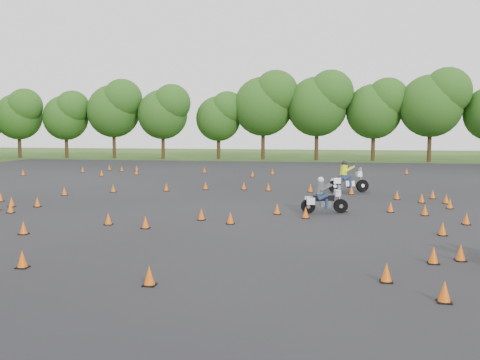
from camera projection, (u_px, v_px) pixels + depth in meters
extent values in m
plane|color=#2D5119|center=(224.00, 218.00, 21.90)|extent=(140.00, 140.00, 0.00)
plane|color=black|center=(246.00, 199.00, 27.78)|extent=(62.00, 62.00, 0.00)
cone|color=#E15609|center=(446.00, 199.00, 26.14)|extent=(0.26, 0.26, 0.45)
cone|color=#E15609|center=(206.00, 186.00, 32.04)|extent=(0.26, 0.26, 0.45)
cone|color=#E15609|center=(201.00, 215.00, 21.48)|extent=(0.26, 0.26, 0.45)
cone|color=#E15609|center=(434.00, 256.00, 14.59)|extent=(0.26, 0.26, 0.45)
cone|color=#E15609|center=(145.00, 222.00, 19.69)|extent=(0.26, 0.26, 0.45)
cone|color=#E15609|center=(230.00, 218.00, 20.60)|extent=(0.26, 0.26, 0.45)
cone|color=#E15609|center=(10.00, 208.00, 23.30)|extent=(0.26, 0.26, 0.45)
cone|color=#E15609|center=(22.00, 260.00, 14.15)|extent=(0.26, 0.26, 0.45)
cone|color=#E15609|center=(344.00, 206.00, 23.67)|extent=(0.26, 0.26, 0.45)
cone|color=#E15609|center=(122.00, 169.00, 45.17)|extent=(0.26, 0.26, 0.45)
cone|color=#E15609|center=(306.00, 213.00, 21.90)|extent=(0.26, 0.26, 0.45)
cone|color=#E15609|center=(113.00, 188.00, 30.67)|extent=(0.26, 0.26, 0.45)
cone|color=#E15609|center=(83.00, 170.00, 44.36)|extent=(0.26, 0.26, 0.45)
cone|color=#E15609|center=(450.00, 204.00, 24.48)|extent=(0.26, 0.26, 0.45)
cone|color=#E15609|center=(102.00, 173.00, 40.88)|extent=(0.26, 0.26, 0.45)
cone|color=#E15609|center=(443.00, 229.00, 18.42)|extent=(0.26, 0.26, 0.45)
cone|color=#E15609|center=(422.00, 198.00, 26.41)|extent=(0.26, 0.26, 0.45)
cone|color=#E15609|center=(136.00, 172.00, 42.21)|extent=(0.26, 0.26, 0.45)
cone|color=#E15609|center=(108.00, 219.00, 20.44)|extent=(0.26, 0.26, 0.45)
cone|color=#E15609|center=(23.00, 173.00, 41.37)|extent=(0.26, 0.26, 0.45)
cone|color=#E15609|center=(268.00, 187.00, 31.41)|extent=(0.26, 0.26, 0.45)
cone|color=#E15609|center=(12.00, 202.00, 25.09)|extent=(0.26, 0.26, 0.45)
cone|color=#E15609|center=(433.00, 194.00, 27.96)|extent=(0.26, 0.26, 0.45)
cone|color=#E15609|center=(277.00, 209.00, 22.92)|extent=(0.26, 0.26, 0.45)
cone|color=#E15609|center=(64.00, 191.00, 29.24)|extent=(0.26, 0.26, 0.45)
cone|color=#E15609|center=(204.00, 170.00, 43.92)|extent=(0.26, 0.26, 0.45)
cone|color=#E15609|center=(386.00, 273.00, 12.85)|extent=(0.26, 0.26, 0.45)
cone|color=#E15609|center=(407.00, 171.00, 42.59)|extent=(0.26, 0.26, 0.45)
cone|color=#E15609|center=(137.00, 168.00, 46.02)|extent=(0.26, 0.26, 0.45)
cone|color=#E15609|center=(166.00, 187.00, 31.29)|extent=(0.26, 0.26, 0.45)
cone|color=#E15609|center=(273.00, 172.00, 42.21)|extent=(0.26, 0.26, 0.45)
cone|color=#E15609|center=(391.00, 207.00, 23.47)|extent=(0.26, 0.26, 0.45)
cone|color=#E15609|center=(149.00, 276.00, 12.57)|extent=(0.26, 0.26, 0.45)
cone|color=#E15609|center=(23.00, 228.00, 18.61)|extent=(0.26, 0.26, 0.45)
cone|color=#E15609|center=(244.00, 186.00, 31.98)|extent=(0.26, 0.26, 0.45)
cone|color=#E15609|center=(461.00, 253.00, 14.90)|extent=(0.26, 0.26, 0.45)
cone|color=#E15609|center=(37.00, 202.00, 25.07)|extent=(0.26, 0.26, 0.45)
cone|color=#E15609|center=(109.00, 168.00, 46.66)|extent=(0.26, 0.26, 0.45)
cone|color=#E15609|center=(253.00, 174.00, 40.32)|extent=(0.26, 0.26, 0.45)
cone|color=#E15609|center=(397.00, 195.00, 27.66)|extent=(0.26, 0.26, 0.45)
cone|color=#E15609|center=(352.00, 190.00, 29.73)|extent=(0.26, 0.26, 0.45)
cone|color=#E15609|center=(0.00, 197.00, 26.87)|extent=(0.26, 0.26, 0.45)
cone|color=#E15609|center=(425.00, 210.00, 22.60)|extent=(0.26, 0.26, 0.45)
cone|color=#E15609|center=(444.00, 292.00, 11.35)|extent=(0.26, 0.26, 0.45)
cone|color=#E15609|center=(310.00, 188.00, 30.77)|extent=(0.26, 0.26, 0.45)
cone|color=#E15609|center=(466.00, 219.00, 20.47)|extent=(0.26, 0.26, 0.45)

